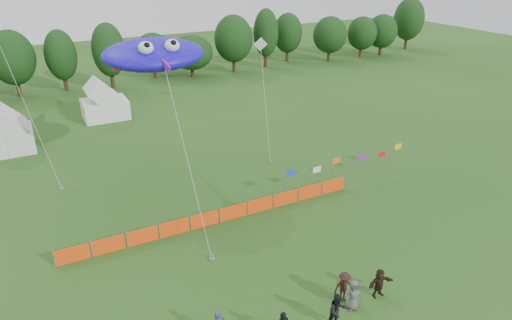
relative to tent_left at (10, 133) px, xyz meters
name	(u,v)px	position (x,y,z in m)	size (l,w,h in m)	color
ground	(310,295)	(12.92, -27.58, -1.62)	(160.00, 160.00, 0.00)	#234C16
treeline	(128,52)	(14.53, 17.35, 2.56)	(104.57, 8.78, 8.36)	#382314
tent_left	(10,133)	(0.00, 0.00, 0.00)	(3.63, 3.63, 3.21)	silver
tent_right	(104,103)	(8.92, 5.01, 0.00)	(4.54, 3.63, 3.20)	white
barrier_fence	(219,216)	(11.52, -19.10, -1.12)	(19.90, 0.06, 1.00)	#F0450D
flag_row	(346,166)	(22.08, -18.54, -0.14)	(10.73, 0.55, 2.28)	gray
spectator_b	(337,311)	(12.88, -29.89, -0.71)	(0.88, 0.69, 1.82)	black
spectator_c	(344,287)	(14.23, -28.64, -0.77)	(1.10, 0.63, 1.70)	black
spectator_e	(353,295)	(14.28, -29.32, -0.79)	(0.81, 0.53, 1.66)	#525157
spectator_f	(379,283)	(16.02, -29.20, -0.82)	(1.49, 0.47, 1.61)	black
stingray_kite	(152,53)	(9.92, -12.39, 8.27)	(6.89, 18.73, 11.13)	#2311F1
small_kite_white	(263,69)	(22.47, -4.47, 4.12)	(5.53, 11.01, 8.26)	silver
small_kite_dark	(12,73)	(1.25, -4.02, 6.08)	(3.41, 9.62, 13.38)	black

